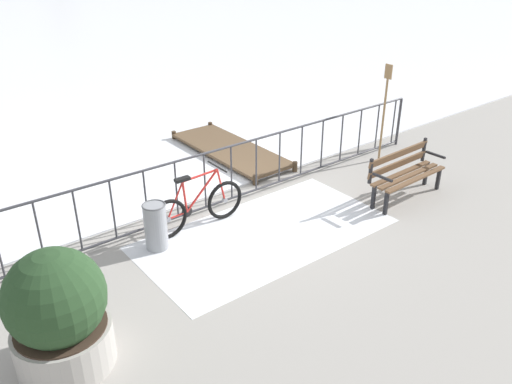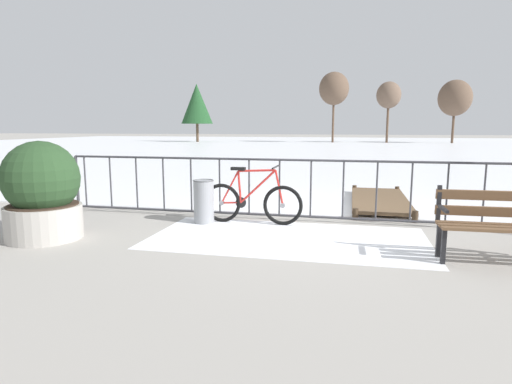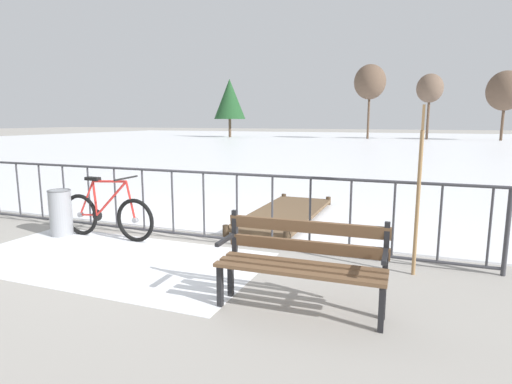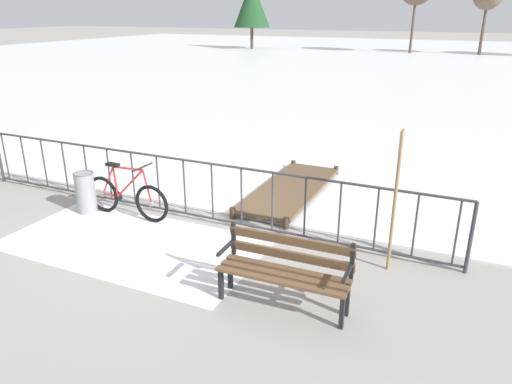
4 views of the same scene
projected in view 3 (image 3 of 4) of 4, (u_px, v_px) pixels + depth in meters
The scene contains 13 objects.
ground_plane at pixel (174, 238), 6.59m from camera, with size 160.00×160.00×0.00m, color #9E9991.
frozen_pond at pixel (372, 143), 32.70m from camera, with size 80.00×56.00×0.03m, color white.
snow_patch at pixel (110, 259), 5.56m from camera, with size 3.98×2.06×0.01m, color white.
railing_fence at pixel (173, 203), 6.50m from camera, with size 9.06×0.06×1.07m.
bicycle_near_railing at pixel (107, 215), 6.51m from camera, with size 1.71×0.52×0.97m.
park_bench at pixel (302, 258), 4.05m from camera, with size 1.61×0.52×0.89m.
trash_bin at pixel (61, 212), 6.68m from camera, with size 0.35×0.35×0.73m.
oar_upright at pixel (419, 180), 4.84m from camera, with size 0.04×0.16×1.98m.
wooden_dock at pixel (285, 213), 7.78m from camera, with size 1.10×3.11×0.20m.
tree_far_west at pixel (505, 91), 36.20m from camera, with size 3.06×3.06×5.96m.
tree_west_mid at pixel (430, 89), 38.23m from camera, with size 2.34×2.34×5.92m.
tree_centre at pixel (230, 99), 43.57m from camera, with size 3.25×3.25×5.96m.
tree_east_mid at pixel (370, 82), 39.44m from camera, with size 2.91×2.91×6.91m.
Camera 3 is at (3.50, -5.48, 1.81)m, focal length 29.70 mm.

